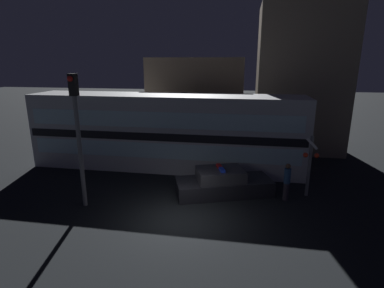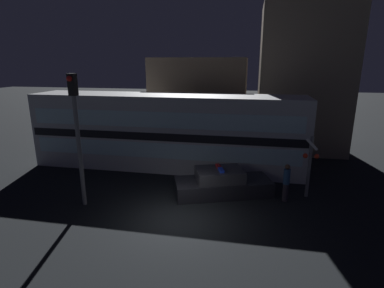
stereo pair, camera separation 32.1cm
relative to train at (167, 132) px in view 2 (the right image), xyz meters
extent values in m
plane|color=black|center=(2.20, -6.45, -2.23)|extent=(120.00, 120.00, 0.00)
cube|color=#B7BABF|center=(0.00, 0.01, 0.00)|extent=(16.30, 2.81, 4.46)
cube|color=black|center=(0.00, -1.41, 0.00)|extent=(15.97, 0.03, 0.45)
cube|color=silver|center=(0.00, -1.41, -0.80)|extent=(15.49, 0.02, 0.89)
cube|color=silver|center=(0.00, -1.41, 0.98)|extent=(15.49, 0.02, 0.89)
cube|color=black|center=(3.77, -3.41, -1.86)|extent=(4.98, 3.21, 0.74)
cube|color=#333338|center=(3.59, -3.47, -1.21)|extent=(2.62, 2.21, 0.56)
cube|color=blue|center=(3.68, -3.72, -0.87)|extent=(0.36, 0.57, 0.12)
cube|color=red|center=(3.50, -3.22, -0.87)|extent=(0.36, 0.57, 0.12)
cylinder|color=#2D2833|center=(6.71, -3.62, -1.80)|extent=(0.26, 0.26, 0.86)
cylinder|color=navy|center=(6.71, -3.62, -1.02)|extent=(0.30, 0.30, 0.72)
sphere|color=brown|center=(6.71, -3.62, -0.54)|extent=(0.23, 0.23, 0.23)
cylinder|color=slate|center=(7.78, -2.93, -0.73)|extent=(0.15, 0.15, 3.01)
sphere|color=red|center=(7.52, -3.08, -0.13)|extent=(0.23, 0.23, 0.23)
sphere|color=red|center=(8.03, -3.08, -0.13)|extent=(0.23, 0.23, 0.23)
cube|color=white|center=(7.78, -3.03, 0.41)|extent=(0.58, 0.03, 0.58)
cylinder|color=slate|center=(-2.36, -5.74, 0.25)|extent=(0.18, 0.18, 4.96)
cube|color=black|center=(-2.36, -5.74, 3.18)|extent=(0.30, 0.30, 0.90)
sphere|color=red|center=(-2.36, -5.94, 3.43)|extent=(0.23, 0.23, 0.23)
cube|color=brown|center=(0.96, 7.35, 1.08)|extent=(7.09, 6.92, 6.63)
cube|color=#726656|center=(8.51, 5.68, 2.83)|extent=(6.11, 4.24, 10.12)
camera|label=1|loc=(4.54, -17.17, 4.07)|focal=28.00mm
camera|label=2|loc=(4.86, -17.11, 4.07)|focal=28.00mm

